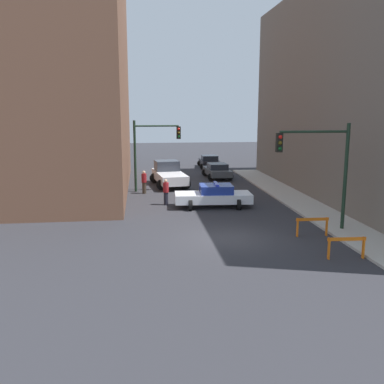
# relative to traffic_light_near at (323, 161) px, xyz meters

# --- Properties ---
(ground_plane) EXTENTS (120.00, 120.00, 0.00)m
(ground_plane) POSITION_rel_traffic_light_near_xyz_m (-4.73, -0.58, -3.53)
(ground_plane) COLOR #2D2D33
(sidewalk_right) EXTENTS (2.40, 44.00, 0.12)m
(sidewalk_right) POSITION_rel_traffic_light_near_xyz_m (1.47, -0.58, -3.47)
(sidewalk_right) COLOR #B2ADA3
(sidewalk_right) RESTS_ON ground_plane
(building_corner_left) EXTENTS (14.00, 20.00, 19.16)m
(building_corner_left) POSITION_rel_traffic_light_near_xyz_m (-16.73, 13.42, 6.05)
(building_corner_left) COLOR brown
(building_corner_left) RESTS_ON ground_plane
(traffic_light_near) EXTENTS (3.64, 0.35, 5.20)m
(traffic_light_near) POSITION_rel_traffic_light_near_xyz_m (0.00, 0.00, 0.00)
(traffic_light_near) COLOR black
(traffic_light_near) RESTS_ON sidewalk_right
(traffic_light_far) EXTENTS (3.44, 0.35, 5.20)m
(traffic_light_far) POSITION_rel_traffic_light_near_xyz_m (-8.03, 11.75, -0.13)
(traffic_light_far) COLOR black
(traffic_light_far) RESTS_ON ground_plane
(police_car) EXTENTS (4.80, 2.54, 1.52)m
(police_car) POSITION_rel_traffic_light_near_xyz_m (-4.29, 6.01, -2.81)
(police_car) COLOR white
(police_car) RESTS_ON ground_plane
(white_truck) EXTENTS (3.05, 5.60, 1.90)m
(white_truck) POSITION_rel_traffic_light_near_xyz_m (-6.53, 14.11, -2.62)
(white_truck) COLOR silver
(white_truck) RESTS_ON ground_plane
(parked_car_near) EXTENTS (2.38, 4.36, 1.31)m
(parked_car_near) POSITION_rel_traffic_light_near_xyz_m (-2.01, 17.38, -2.86)
(parked_car_near) COLOR #474C51
(parked_car_near) RESTS_ON ground_plane
(parked_car_mid) EXTENTS (2.36, 4.35, 1.31)m
(parked_car_mid) POSITION_rel_traffic_light_near_xyz_m (-1.59, 24.21, -2.86)
(parked_car_mid) COLOR black
(parked_car_mid) RESTS_ON ground_plane
(pedestrian_crossing) EXTENTS (0.44, 0.44, 1.66)m
(pedestrian_crossing) POSITION_rel_traffic_light_near_xyz_m (-7.19, 6.97, -2.67)
(pedestrian_crossing) COLOR black
(pedestrian_crossing) RESTS_ON ground_plane
(pedestrian_corner) EXTENTS (0.38, 0.38, 1.66)m
(pedestrian_corner) POSITION_rel_traffic_light_near_xyz_m (-8.52, 10.93, -2.67)
(pedestrian_corner) COLOR #382D23
(pedestrian_corner) RESTS_ON ground_plane
(barrier_front) EXTENTS (1.60, 0.23, 0.90)m
(barrier_front) POSITION_rel_traffic_light_near_xyz_m (-0.58, -3.93, -2.91)
(barrier_front) COLOR orange
(barrier_front) RESTS_ON ground_plane
(barrier_mid) EXTENTS (1.60, 0.18, 0.90)m
(barrier_mid) POSITION_rel_traffic_light_near_xyz_m (-0.70, -0.73, -2.91)
(barrier_mid) COLOR orange
(barrier_mid) RESTS_ON ground_plane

